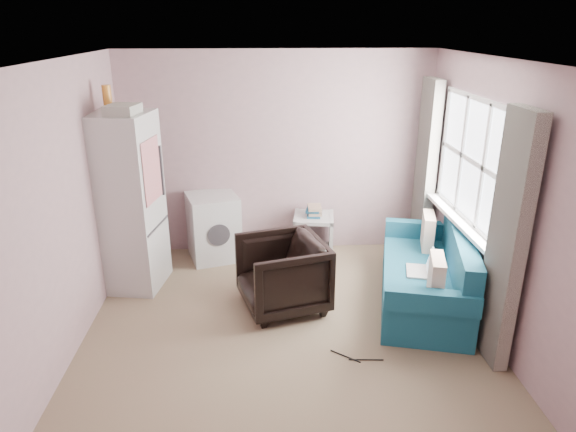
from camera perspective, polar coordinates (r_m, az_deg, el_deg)
name	(u,v)px	position (r m, az deg, el deg)	size (l,w,h in m)	color
room	(288,213)	(4.38, 0.05, 0.35)	(3.84, 4.24, 2.54)	#836E56
armchair	(282,271)	(5.24, -0.65, -6.11)	(0.80, 0.75, 0.83)	black
fridge	(126,202)	(5.76, -17.58, 1.51)	(0.77, 0.76, 2.19)	#B4B4B4
washing_machine	(213,225)	(6.41, -8.29, -1.05)	(0.72, 0.72, 0.82)	#B4B4B4
side_table	(313,232)	(6.44, 2.85, -1.82)	(0.54, 0.54, 0.66)	#A6A3A2
sofa	(430,277)	(5.57, 15.47, -6.55)	(1.24, 1.98, 0.82)	#1B637E
window_dressing	(459,199)	(5.46, 18.44, 1.78)	(0.17, 2.62, 2.18)	white
floor_cables	(356,358)	(4.73, 7.53, -15.37)	(0.45, 0.20, 0.01)	black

